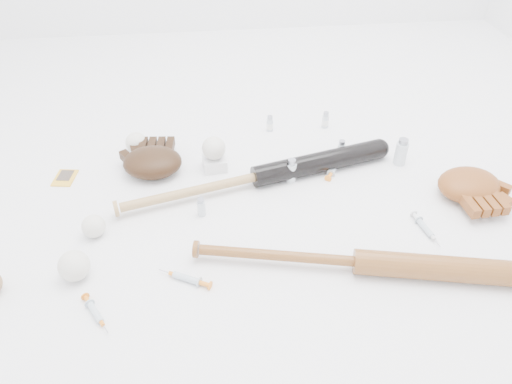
{
  "coord_description": "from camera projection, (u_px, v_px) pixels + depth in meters",
  "views": [
    {
      "loc": [
        -0.11,
        -1.17,
        1.02
      ],
      "look_at": [
        0.02,
        0.01,
        0.06
      ],
      "focal_mm": 35.0,
      "sensor_mm": 36.0,
      "label": 1
    }
  ],
  "objects": [
    {
      "name": "bat_dark",
      "position": [
        257.0,
        177.0,
        1.63
      ],
      "size": [
        0.96,
        0.31,
        0.07
      ],
      "primitive_type": null,
      "rotation": [
        0.0,
        0.0,
        0.25
      ],
      "color": "black",
      "rests_on": "ground"
    },
    {
      "name": "bat_wood",
      "position": [
        358.0,
        262.0,
        1.33
      ],
      "size": [
        0.94,
        0.27,
        0.07
      ],
      "primitive_type": null,
      "rotation": [
        0.0,
        0.0,
        -0.22
      ],
      "color": "brown",
      "rests_on": "ground"
    },
    {
      "name": "glove_dark",
      "position": [
        152.0,
        162.0,
        1.68
      ],
      "size": [
        0.26,
        0.26,
        0.09
      ],
      "primitive_type": null,
      "rotation": [
        0.0,
        0.0,
        -0.09
      ],
      "color": "black",
      "rests_on": "ground"
    },
    {
      "name": "glove_tan",
      "position": [
        469.0,
        185.0,
        1.58
      ],
      "size": [
        0.25,
        0.25,
        0.09
      ],
      "primitive_type": null,
      "rotation": [
        0.0,
        0.0,
        3.2
      ],
      "color": "brown",
      "rests_on": "ground"
    },
    {
      "name": "trading_card",
      "position": [
        65.0,
        178.0,
        1.68
      ],
      "size": [
        0.08,
        0.1,
        0.01
      ],
      "primitive_type": "cube",
      "rotation": [
        0.0,
        0.0,
        -0.16
      ],
      "color": "gold",
      "rests_on": "ground"
    },
    {
      "name": "pedestal",
      "position": [
        215.0,
        163.0,
        1.71
      ],
      "size": [
        0.08,
        0.08,
        0.04
      ],
      "primitive_type": "cube",
      "rotation": [
        0.0,
        0.0,
        0.09
      ],
      "color": "white",
      "rests_on": "ground"
    },
    {
      "name": "baseball_on_pedestal",
      "position": [
        214.0,
        148.0,
        1.67
      ],
      "size": [
        0.08,
        0.08,
        0.08
      ],
      "primitive_type": "sphere",
      "color": "silver",
      "rests_on": "pedestal"
    },
    {
      "name": "baseball_left",
      "position": [
        94.0,
        226.0,
        1.44
      ],
      "size": [
        0.07,
        0.07,
        0.07
      ],
      "primitive_type": "sphere",
      "color": "silver",
      "rests_on": "ground"
    },
    {
      "name": "baseball_upper",
      "position": [
        136.0,
        143.0,
        1.78
      ],
      "size": [
        0.08,
        0.08,
        0.08
      ],
      "primitive_type": "sphere",
      "color": "silver",
      "rests_on": "ground"
    },
    {
      "name": "baseball_mid",
      "position": [
        74.0,
        266.0,
        1.31
      ],
      "size": [
        0.08,
        0.08,
        0.08
      ],
      "primitive_type": "sphere",
      "color": "silver",
      "rests_on": "ground"
    },
    {
      "name": "syringe_0",
      "position": [
        95.0,
        313.0,
        1.23
      ],
      "size": [
        0.1,
        0.15,
        0.02
      ],
      "primitive_type": null,
      "rotation": [
        0.0,
        0.0,
        -1.03
      ],
      "color": "#ADBCC6",
      "rests_on": "ground"
    },
    {
      "name": "syringe_1",
      "position": [
        186.0,
        278.0,
        1.32
      ],
      "size": [
        0.16,
        0.1,
        0.02
      ],
      "primitive_type": null,
      "rotation": [
        0.0,
        0.0,
        2.66
      ],
      "color": "#ADBCC6",
      "rests_on": "ground"
    },
    {
      "name": "syringe_2",
      "position": [
        335.0,
        168.0,
        1.71
      ],
      "size": [
        0.11,
        0.16,
        0.02
      ],
      "primitive_type": null,
      "rotation": [
        0.0,
        0.0,
        1.01
      ],
      "color": "#ADBCC6",
      "rests_on": "ground"
    },
    {
      "name": "syringe_3",
      "position": [
        425.0,
        228.0,
        1.47
      ],
      "size": [
        0.06,
        0.16,
        0.02
      ],
      "primitive_type": null,
      "rotation": [
        0.0,
        0.0,
        -1.39
      ],
      "color": "#ADBCC6",
      "rests_on": "ground"
    },
    {
      "name": "vial_0",
      "position": [
        325.0,
        120.0,
        1.91
      ],
      "size": [
        0.03,
        0.03,
        0.07
      ],
      "primitive_type": "cylinder",
      "color": "silver",
      "rests_on": "ground"
    },
    {
      "name": "vial_1",
      "position": [
        270.0,
        123.0,
        1.89
      ],
      "size": [
        0.02,
        0.02,
        0.06
      ],
      "primitive_type": "cylinder",
      "color": "silver",
      "rests_on": "ground"
    },
    {
      "name": "vial_2",
      "position": [
        291.0,
        170.0,
        1.64
      ],
      "size": [
        0.03,
        0.03,
        0.08
      ],
      "primitive_type": "cylinder",
      "color": "silver",
      "rests_on": "ground"
    },
    {
      "name": "vial_3",
      "position": [
        401.0,
        151.0,
        1.72
      ],
      "size": [
        0.04,
        0.04,
        0.1
      ],
      "primitive_type": "cylinder",
      "color": "silver",
      "rests_on": "ground"
    },
    {
      "name": "vial_4",
      "position": [
        201.0,
        207.0,
        1.51
      ],
      "size": [
        0.03,
        0.03,
        0.06
      ],
      "primitive_type": "cylinder",
      "color": "silver",
      "rests_on": "ground"
    },
    {
      "name": "vial_5",
      "position": [
        341.0,
        149.0,
        1.75
      ],
      "size": [
        0.03,
        0.03,
        0.07
      ],
      "primitive_type": "cylinder",
      "color": "silver",
      "rests_on": "ground"
    }
  ]
}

